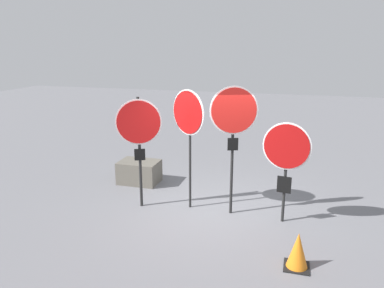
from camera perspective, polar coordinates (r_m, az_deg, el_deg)
ground_plane at (r=8.08m, az=2.91°, el=-10.22°), size 40.00×40.00×0.00m
stop_sign_0 at (r=7.81m, az=-8.11°, el=2.32°), size 0.88×0.41×2.40m
stop_sign_1 at (r=7.64m, az=-0.59°, el=3.95°), size 0.80×0.53×2.57m
stop_sign_2 at (r=7.37m, az=6.36°, el=3.75°), size 0.91×0.34×2.67m
stop_sign_3 at (r=7.32m, az=14.18°, el=-1.23°), size 0.92×0.18×2.03m
traffic_cone_0 at (r=6.34m, az=15.82°, el=-15.36°), size 0.40×0.40×0.60m
storage_crate at (r=9.67m, az=-8.03°, el=-4.23°), size 0.99×0.71×0.56m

